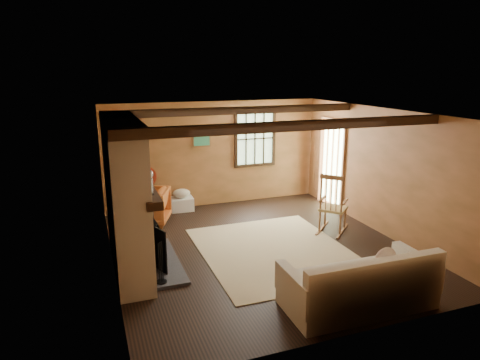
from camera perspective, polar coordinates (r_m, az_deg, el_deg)
name	(u,v)px	position (r m, az deg, el deg)	size (l,w,h in m)	color
ground	(260,248)	(7.73, 2.62, -9.05)	(5.50, 5.50, 0.00)	black
room_envelope	(267,155)	(7.55, 3.56, 3.38)	(5.02, 5.52, 2.44)	#B0683E
fireplace	(128,202)	(6.84, -14.76, -2.87)	(1.02, 2.30, 2.40)	brown
rug	(274,251)	(7.64, 4.61, -9.37)	(2.50, 3.00, 0.01)	tan
rocking_chair	(333,207)	(8.51, 12.25, -3.54)	(0.92, 0.91, 1.18)	tan
sofa	(361,287)	(6.06, 15.78, -13.58)	(2.04, 0.93, 0.82)	white
firewood_pile	(132,212)	(9.45, -14.20, -4.14)	(0.73, 0.13, 0.27)	brown
laundry_basket	(182,204)	(9.73, -7.77, -3.18)	(0.50, 0.38, 0.30)	white
basket_pillow	(181,193)	(9.65, -7.82, -1.77)	(0.40, 0.32, 0.20)	white
armchair	(148,206)	(8.98, -12.13, -3.45)	(0.78, 0.81, 0.73)	#BF6026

